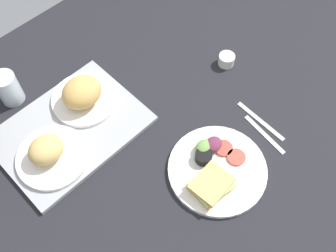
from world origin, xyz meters
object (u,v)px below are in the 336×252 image
espresso_cup (226,60)px  knife (261,121)px  bread_plate_near (49,153)px  plate_with_salad (215,169)px  drinking_glass (8,88)px  fork (265,134)px  serving_tray (70,129)px  bread_plate_far (83,95)px

espresso_cup → knife: size_ratio=0.29×
bread_plate_near → plate_with_salad: 49.11cm
espresso_cup → drinking_glass: bearing=147.6°
plate_with_salad → knife: 23.75cm
espresso_cup → fork: espresso_cup is taller
drinking_glass → serving_tray: bearing=-75.4°
plate_with_salad → espresso_cup: plate_with_salad is taller
bread_plate_near → fork: bread_plate_near is taller
bread_plate_far → knife: (36.32, -44.25, -5.48)cm
plate_with_salad → fork: size_ratio=1.74×
bread_plate_near → bread_plate_far: size_ratio=1.01×
drinking_glass → espresso_cup: bearing=-32.4°
bread_plate_far → drinking_glass: (-15.61, 18.71, -0.06)cm
espresso_cup → knife: bearing=-112.7°
espresso_cup → fork: 30.61cm
bread_plate_near → fork: 66.13cm
serving_tray → bread_plate_far: 11.66cm
bread_plate_near → drinking_glass: 28.14cm
drinking_glass → knife: (51.93, -62.96, -5.41)cm
serving_tray → fork: bearing=-45.6°
bread_plate_far → knife: 57.51cm
serving_tray → bread_plate_far: bread_plate_far is taller
serving_tray → plate_with_salad: size_ratio=1.53×
plate_with_salad → serving_tray: bearing=118.3°
bread_plate_far → drinking_glass: bread_plate_far is taller
knife → espresso_cup: bearing=-21.1°
serving_tray → knife: size_ratio=2.37×
espresso_cup → knife: espresso_cup is taller
bread_plate_near → fork: (53.12, -39.15, -4.34)cm
bread_plate_far → plate_with_salad: size_ratio=0.73×
bread_plate_far → serving_tray: bearing=-154.7°
bread_plate_near → drinking_glass: size_ratio=1.91×
bread_plate_far → knife: bread_plate_far is taller
serving_tray → drinking_glass: bearing=104.6°
serving_tray → plate_with_salad: 46.92cm
serving_tray → espresso_cup: size_ratio=8.04×
plate_with_salad → espresso_cup: bearing=37.0°
bread_plate_far → drinking_glass: 24.37cm
bread_plate_far → fork: bearing=-55.4°
bread_plate_near → plate_with_salad: (32.46, -36.74, -2.92)cm
espresso_cup → plate_with_salad: bearing=-143.0°
drinking_glass → knife: 81.79cm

